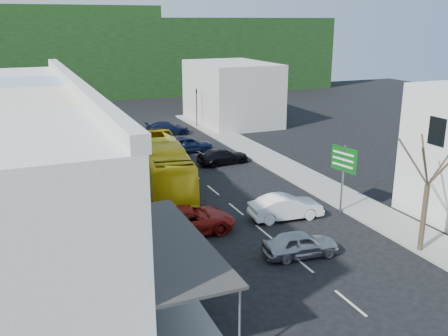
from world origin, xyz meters
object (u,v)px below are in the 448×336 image
(direction_sign, at_px, (342,180))
(traffic_signal, at_px, (197,108))
(bus, at_px, (163,166))
(car_silver, at_px, (300,243))
(car_red, at_px, (187,221))
(street_tree, at_px, (428,185))
(pedestrian_left, at_px, (129,229))
(car_white, at_px, (286,208))

(direction_sign, bearing_deg, traffic_signal, 76.61)
(traffic_signal, bearing_deg, bus, 50.52)
(traffic_signal, bearing_deg, car_silver, 66.49)
(car_red, xyz_separation_m, traffic_signal, (10.27, 27.02, 1.50))
(direction_sign, xyz_separation_m, traffic_signal, (0.42, 27.81, 0.03))
(direction_sign, xyz_separation_m, street_tree, (0.50, -6.27, 1.53))
(car_red, bearing_deg, pedestrian_left, 100.89)
(bus, xyz_separation_m, direction_sign, (8.82, -9.19, 0.62))
(pedestrian_left, distance_m, street_tree, 15.49)
(bus, relative_size, traffic_signal, 2.63)
(car_white, distance_m, pedestrian_left, 9.64)
(street_tree, height_order, traffic_signal, street_tree)
(car_silver, relative_size, car_red, 0.96)
(pedestrian_left, height_order, street_tree, street_tree)
(car_red, height_order, street_tree, street_tree)
(car_silver, bearing_deg, street_tree, -103.28)
(bus, xyz_separation_m, car_white, (5.16, -8.70, -0.85))
(pedestrian_left, bearing_deg, car_white, -100.12)
(traffic_signal, bearing_deg, direction_sign, 76.04)
(car_white, bearing_deg, car_red, 92.32)
(car_white, bearing_deg, bus, 35.78)
(bus, relative_size, car_silver, 2.64)
(car_silver, distance_m, pedestrian_left, 9.01)
(direction_sign, height_order, traffic_signal, traffic_signal)
(pedestrian_left, bearing_deg, street_tree, -126.82)
(car_red, height_order, direction_sign, direction_sign)
(car_red, distance_m, street_tree, 12.89)
(street_tree, bearing_deg, car_white, 121.63)
(car_silver, height_order, pedestrian_left, pedestrian_left)
(pedestrian_left, bearing_deg, bus, -38.13)
(bus, bearing_deg, direction_sign, -38.20)
(car_silver, relative_size, car_white, 1.00)
(bus, xyz_separation_m, traffic_signal, (9.23, 18.62, 0.65))
(bus, height_order, car_silver, bus)
(traffic_signal, bearing_deg, car_white, 68.41)
(car_silver, height_order, car_red, same)
(bus, xyz_separation_m, car_silver, (3.35, -13.40, -0.85))
(car_silver, xyz_separation_m, car_white, (1.81, 4.70, 0.00))
(bus, distance_m, car_white, 10.15)
(bus, xyz_separation_m, car_red, (-1.04, -8.40, -0.85))
(bus, distance_m, street_tree, 18.18)
(car_white, relative_size, direction_sign, 1.01)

